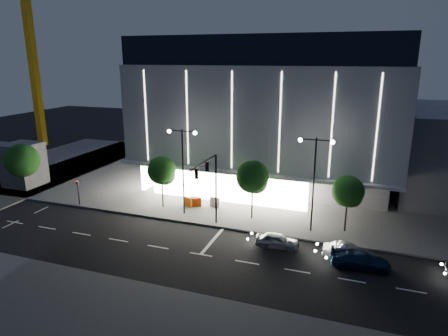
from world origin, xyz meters
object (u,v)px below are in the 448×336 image
ped_signal_far (78,189)px  car_third (360,260)px  street_lamp_west (183,159)px  car_lead (277,241)px  traffic_mast (210,179)px  street_lamp_east (314,171)px  barrier_b (195,201)px  tree_right (348,193)px  tower_crane (34,28)px  barrier_d (215,202)px  tree_mid (253,179)px  barrier_a (196,202)px  tree_left (162,172)px  barrier_c (188,202)px  car_second (348,253)px

ped_signal_far → car_third: size_ratio=0.66×
street_lamp_west → car_lead: size_ratio=2.41×
traffic_mast → street_lamp_west: size_ratio=0.79×
traffic_mast → street_lamp_east: size_ratio=0.79×
car_lead → barrier_b: 12.43m
traffic_mast → tree_right: size_ratio=1.28×
tower_crane → barrier_d: bearing=-25.4°
car_lead → barrier_b: car_lead is taller
tower_crane → barrier_b: 47.17m
ped_signal_far → tree_right: (28.03, 2.52, 2.00)m
ped_signal_far → tree_mid: (19.03, 2.52, 2.45)m
street_lamp_east → barrier_a: street_lamp_east is taller
street_lamp_east → tree_left: street_lamp_east is taller
barrier_b → barrier_c: (-0.61, -0.50, 0.00)m
tree_mid → car_lead: bearing=-54.6°
barrier_a → tower_crane: bearing=127.7°
tree_mid → car_lead: 7.32m
barrier_d → car_third: bearing=-22.5°
car_third → barrier_a: bearing=62.8°
car_lead → barrier_d: size_ratio=3.40×
barrier_b → barrier_d: bearing=4.7°
tower_crane → barrier_b: tower_crane is taller
tower_crane → tree_right: bearing=-21.3°
ped_signal_far → car_second: (28.56, -2.95, -1.22)m
ped_signal_far → barrier_c: bearing=16.6°
ped_signal_far → tree_mid: tree_mid is taller
street_lamp_west → barrier_a: street_lamp_west is taller
barrier_b → tree_right: bearing=-12.7°
street_lamp_east → car_lead: 7.12m
street_lamp_east → car_third: bearing=-49.8°
barrier_a → barrier_d: bearing=-3.0°
tower_crane → street_lamp_east: bearing=-23.4°
street_lamp_west → tree_mid: bearing=8.3°
tree_right → barrier_a: tree_right is taller
tower_crane → barrier_c: bearing=-28.2°
street_lamp_east → car_lead: (-2.31, -4.13, -5.32)m
tower_crane → tree_mid: 52.17m
street_lamp_west → ped_signal_far: bearing=-172.9°
tower_crane → traffic_mast: bearing=-30.5°
traffic_mast → barrier_b: bearing=127.1°
car_third → barrier_b: bearing=62.4°
barrier_a → barrier_d: same height
tower_crane → tree_left: size_ratio=5.59×
ped_signal_far → tree_left: size_ratio=0.52×
tower_crane → barrier_a: size_ratio=29.09×
tree_mid → barrier_b: tree_mid is taller
barrier_b → barrier_d: (2.17, 0.47, 0.00)m
ped_signal_far → tower_crane: size_ratio=0.09×
tree_right → car_third: bearing=-76.9°
traffic_mast → ped_signal_far: 16.35m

